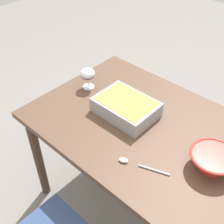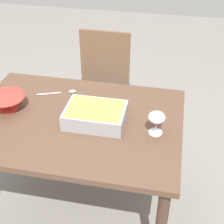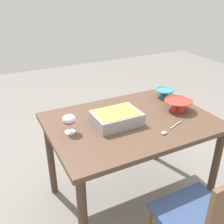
# 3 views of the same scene
# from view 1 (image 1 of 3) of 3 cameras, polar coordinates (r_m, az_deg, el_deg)

# --- Properties ---
(ground_plane) EXTENTS (8.00, 8.00, 0.00)m
(ground_plane) POSITION_cam_1_polar(r_m,az_deg,el_deg) (2.09, 4.67, -17.44)
(ground_plane) COLOR gray
(dining_table) EXTENTS (1.17, 0.84, 0.75)m
(dining_table) POSITION_cam_1_polar(r_m,az_deg,el_deg) (1.58, 5.93, -4.83)
(dining_table) COLOR brown
(dining_table) RESTS_ON ground_plane
(wine_glass) EXTENTS (0.09, 0.09, 0.13)m
(wine_glass) POSITION_cam_1_polar(r_m,az_deg,el_deg) (1.71, -4.86, 7.43)
(wine_glass) COLOR white
(wine_glass) RESTS_ON dining_table
(casserole_dish) EXTENTS (0.32, 0.23, 0.09)m
(casserole_dish) POSITION_cam_1_polar(r_m,az_deg,el_deg) (1.53, 2.80, 1.10)
(casserole_dish) COLOR #99999E
(casserole_dish) RESTS_ON dining_table
(small_bowl) EXTENTS (0.21, 0.21, 0.08)m
(small_bowl) POSITION_cam_1_polar(r_m,az_deg,el_deg) (1.34, 19.46, -9.05)
(small_bowl) COLOR red
(small_bowl) RESTS_ON dining_table
(serving_spoon) EXTENTS (0.23, 0.10, 0.01)m
(serving_spoon) POSITION_cam_1_polar(r_m,az_deg,el_deg) (1.31, 4.30, -10.17)
(serving_spoon) COLOR silver
(serving_spoon) RESTS_ON dining_table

